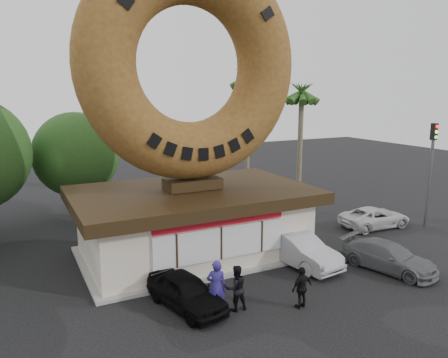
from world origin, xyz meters
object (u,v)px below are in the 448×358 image
donut_shop (193,220)px  giant_donut (191,65)px  car_grey (389,257)px  traffic_signal (431,162)px  car_black (186,292)px  car_silver (298,249)px  street_lamp (107,143)px  person_left (216,286)px  car_white (375,217)px  person_center (236,288)px  person_right (302,287)px

donut_shop → giant_donut: size_ratio=1.07×
donut_shop → car_grey: donut_shop is taller
traffic_signal → car_black: bearing=-170.1°
car_silver → car_grey: 4.00m
street_lamp → car_black: bearing=-91.8°
person_left → car_black: (-0.86, 0.77, -0.35)m
person_left → car_white: person_left is taller
person_left → traffic_signal: bearing=-142.2°
street_lamp → traffic_signal: bearing=-37.1°
car_white → car_silver: bearing=111.5°
street_lamp → car_black: size_ratio=2.14×
person_center → car_black: bearing=-29.0°
person_center → traffic_signal: bearing=-163.0°
giant_donut → person_center: 10.05m
donut_shop → car_silver: 5.16m
giant_donut → car_silver: giant_donut is taller
car_black → car_grey: bearing=-18.4°
giant_donut → person_center: bearing=-97.3°
street_lamp → traffic_signal: street_lamp is taller
giant_donut → traffic_signal: size_ratio=1.72×
donut_shop → car_grey: size_ratio=2.63×
street_lamp → car_white: (13.04, -10.77, -3.89)m
street_lamp → person_center: bearing=-86.0°
traffic_signal → person_right: bearing=-159.2°
person_left → car_black: bearing=-17.3°
car_black → car_white: (13.50, 4.10, -0.04)m
car_grey → car_white: (4.13, 4.90, -0.02)m
street_lamp → car_silver: (5.69, -13.30, -3.75)m
car_silver → car_grey: car_silver is taller
person_left → car_silver: (5.29, 2.34, -0.25)m
traffic_signal → person_center: bearing=-165.5°
giant_donut → person_left: bearing=-104.4°
donut_shop → giant_donut: bearing=90.0°
traffic_signal → person_right: size_ratio=3.82×
traffic_signal → car_black: (-16.31, -2.86, -3.23)m
car_black → car_silver: (6.15, 1.56, 0.10)m
person_left → car_silver: person_left is taller
car_grey → donut_shop: bearing=125.3°
person_right → car_silver: bearing=-132.7°
giant_donut → person_right: size_ratio=6.57×
car_silver → car_white: bearing=10.5°
street_lamp → person_center: size_ratio=4.66×
car_white → car_black: bearing=109.4°
street_lamp → car_grey: 18.44m
donut_shop → street_lamp: street_lamp is taller
street_lamp → car_silver: bearing=-66.8°
car_silver → traffic_signal: bearing=-1.3°
donut_shop → car_grey: (7.06, -5.66, -1.15)m
car_black → car_silver: car_silver is taller
street_lamp → car_black: 15.36m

